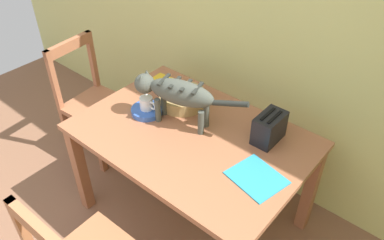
{
  "coord_description": "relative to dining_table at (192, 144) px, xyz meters",
  "views": [
    {
      "loc": [
        1.2,
        0.23,
        2.18
      ],
      "look_at": [
        0.1,
        1.54,
        0.84
      ],
      "focal_mm": 35.93,
      "sensor_mm": 36.0,
      "label": 1
    }
  ],
  "objects": [
    {
      "name": "wall_rear",
      "position": [
        -0.1,
        0.69,
        0.6
      ],
      "size": [
        5.39,
        0.11,
        2.5
      ],
      "color": "#D2D37D",
      "rests_on": "ground_plane"
    },
    {
      "name": "dining_table",
      "position": [
        0.0,
        0.0,
        0.0
      ],
      "size": [
        1.35,
        0.93,
        0.74
      ],
      "color": "#A26142",
      "rests_on": "ground_plane"
    },
    {
      "name": "cat",
      "position": [
        -0.14,
        0.03,
        0.3
      ],
      "size": [
        0.69,
        0.24,
        0.3
      ],
      "rotation": [
        0.0,
        0.0,
        1.83
      ],
      "color": "#464B43",
      "rests_on": "dining_table"
    },
    {
      "name": "saucer_bowl",
      "position": [
        -0.34,
        -0.03,
        0.1
      ],
      "size": [
        0.2,
        0.2,
        0.03
      ],
      "primitive_type": "cylinder",
      "color": "#3158B4",
      "rests_on": "dining_table"
    },
    {
      "name": "coffee_mug",
      "position": [
        -0.34,
        -0.03,
        0.16
      ],
      "size": [
        0.12,
        0.08,
        0.08
      ],
      "color": "white",
      "rests_on": "saucer_bowl"
    },
    {
      "name": "magazine",
      "position": [
        0.48,
        -0.06,
        0.09
      ],
      "size": [
        0.31,
        0.28,
        0.01
      ],
      "primitive_type": "cube",
      "rotation": [
        0.0,
        0.0,
        -0.21
      ],
      "color": "#2B95C0",
      "rests_on": "dining_table"
    },
    {
      "name": "book_stack",
      "position": [
        -0.45,
        0.24,
        0.12
      ],
      "size": [
        0.2,
        0.14,
        0.07
      ],
      "color": "beige",
      "rests_on": "dining_table"
    },
    {
      "name": "wicker_basket",
      "position": [
        -0.24,
        0.19,
        0.13
      ],
      "size": [
        0.3,
        0.3,
        0.08
      ],
      "color": "tan",
      "rests_on": "dining_table"
    },
    {
      "name": "toaster",
      "position": [
        0.36,
        0.24,
        0.17
      ],
      "size": [
        0.12,
        0.2,
        0.18
      ],
      "color": "black",
      "rests_on": "dining_table"
    },
    {
      "name": "wooden_chair_far",
      "position": [
        -1.06,
        0.05,
        -0.2
      ],
      "size": [
        0.46,
        0.46,
        0.93
      ],
      "rotation": [
        0.0,
        0.0,
        -1.48
      ],
      "color": "#A86645",
      "rests_on": "ground_plane"
    }
  ]
}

